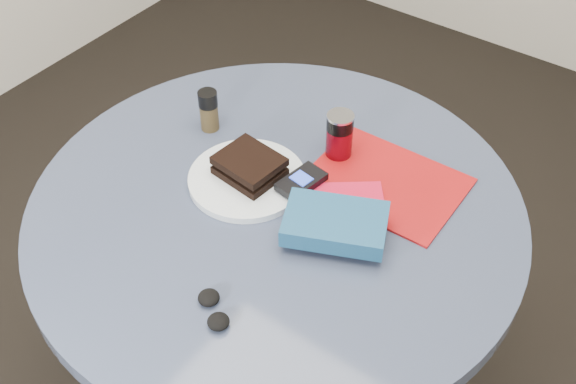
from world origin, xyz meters
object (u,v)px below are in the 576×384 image
Objects in this scene: soda_can at (339,135)px; magazine at (386,182)px; plate at (247,179)px; sandwich at (249,166)px; table at (277,257)px; red_book at (341,204)px; pepper_grinder at (209,110)px; headphones at (213,309)px; mp3_player at (301,182)px; novel at (335,224)px.

soda_can reaches higher than magazine.
plate reaches higher than magazine.
soda_can reaches higher than sandwich.
plate reaches higher than table.
pepper_grinder is at bearing 135.69° from red_book.
red_book is (0.20, 0.04, -0.02)m from sandwich.
table is at bearing 104.43° from headphones.
headphones is (0.16, -0.31, -0.03)m from sandwich.
headphones is at bearing -134.33° from red_book.
table is at bearing -11.32° from plate.
headphones reaches higher than table.
sandwich is 1.39× the size of pepper_grinder.
soda_can reaches higher than table.
plate is 0.20m from pepper_grinder.
sandwich is 0.11m from mp3_player.
plate is 0.34m from headphones.
table is 0.30m from soda_can.
magazine is 3.06× the size of headphones.
novel is (0.23, -0.03, 0.00)m from sandwich.
table is 0.22m from red_book.
table is at bearing -17.32° from sandwich.
soda_can is at bearing 17.47° from pepper_grinder.
pepper_grinder is (-0.18, 0.09, 0.04)m from plate.
sandwich is at bearing 162.68° from table.
plate is 0.03m from sandwich.
pepper_grinder reaches higher than novel.
soda_can is 0.35× the size of magazine.
headphones is (0.05, -0.34, -0.02)m from mp3_player.
novel is (-0.00, -0.19, 0.04)m from magazine.
sandwich reaches higher than headphones.
table is 10.22× the size of pepper_grinder.
mp3_player is (-0.13, -0.12, 0.03)m from magazine.
novel reaches higher than table.
headphones is (0.34, -0.39, -0.04)m from pepper_grinder.
pepper_grinder is 0.51× the size of novel.
headphones is (0.05, -0.48, -0.04)m from soda_can.
sandwich is at bearing 153.10° from red_book.
plate is at bearing 149.97° from novel.
headphones is at bearing -62.71° from sandwich.
sandwich is at bearing -147.43° from magazine.
novel is at bearing 74.93° from headphones.
table is 0.20m from mp3_player.
sandwich is (0.00, 0.01, 0.03)m from plate.
table is 0.34m from headphones.
soda_can reaches higher than pepper_grinder.
red_book is at bearing 89.90° from novel.
pepper_grinder reaches higher than mp3_player.
mp3_player is 1.08× the size of headphones.
novel is 0.14m from mp3_player.
pepper_grinder is 0.38m from red_book.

